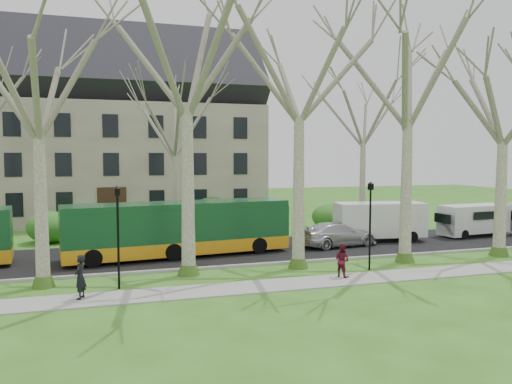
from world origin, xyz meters
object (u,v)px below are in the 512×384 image
Objects in this scene: van_a at (380,222)px; van_b at (473,220)px; sedan at (338,234)px; pedestrian_a at (80,277)px; bus_follow at (179,228)px; pedestrian_b at (342,260)px.

van_a is 7.33m from van_b.
sedan is 2.94× the size of pedestrian_a.
van_b is at bearing -3.72° from bus_follow.
pedestrian_a is (-14.78, -7.48, 0.13)m from sedan.
van_b is 26.97m from pedestrian_a.
bus_follow is 8.87m from pedestrian_a.
sedan is (9.85, 0.14, -0.82)m from bus_follow.
van_a is at bearing -82.39° from sedan.
sedan is 7.93m from pedestrian_b.
sedan is at bearing 136.31° from pedestrian_a.
pedestrian_b is (-6.86, -8.23, -0.48)m from van_a.
van_b is at bearing -94.12° from sedan.
sedan is at bearing 179.55° from van_b.
van_b is 3.21× the size of pedestrian_b.
bus_follow is at bearing 165.60° from pedestrian_a.
pedestrian_b reaches higher than sedan.
pedestrian_b is at bearing 146.68° from sedan.
pedestrian_a is at bearing -146.35° from van_a.
pedestrian_a is at bearing 108.26° from sedan.
van_a is (13.40, 1.17, -0.30)m from bus_follow.
van_b is at bearing -87.96° from pedestrian_b.
van_a is (3.54, 1.03, 0.52)m from sedan.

